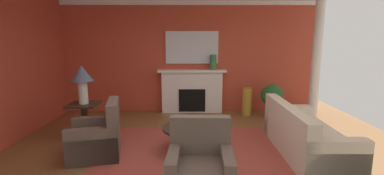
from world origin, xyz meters
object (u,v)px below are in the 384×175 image
vase_mantel_right (213,62)px  potted_plant (272,98)px  armchair_facing_fireplace (200,172)px  vase_tall_corner (247,102)px  side_table (85,118)px  table_lamp (82,77)px  armchair_near_window (97,139)px  fireplace (192,92)px  coffee_table (191,133)px  sofa (304,137)px  mantel_mirror (192,47)px

vase_mantel_right → potted_plant: (1.47, -0.40, -0.86)m
armchair_facing_fireplace → vase_tall_corner: 3.93m
side_table → table_lamp: bearing=166.0°
vase_tall_corner → armchair_near_window: bearing=-140.1°
vase_tall_corner → fireplace: bearing=168.1°
vase_mantel_right → armchair_facing_fireplace: bearing=-96.9°
armchair_facing_fireplace → side_table: armchair_facing_fireplace is taller
side_table → vase_mantel_right: vase_mantel_right is taller
coffee_table → side_table: (-2.11, 0.70, 0.06)m
fireplace → side_table: 2.89m
sofa → armchair_near_window: armchair_near_window is taller
armchair_facing_fireplace → potted_plant: (1.95, 3.54, 0.19)m
vase_tall_corner → potted_plant: size_ratio=0.86×
fireplace → coffee_table: bearing=-90.8°
mantel_mirror → side_table: bearing=-136.4°
vase_tall_corner → vase_mantel_right: size_ratio=1.84×
fireplace → mantel_mirror: size_ratio=1.29×
mantel_mirror → table_lamp: mantel_mirror is taller
side_table → vase_mantel_right: (2.70, 1.88, 0.95)m
table_lamp → mantel_mirror: bearing=43.6°
armchair_near_window → armchair_facing_fireplace: bearing=-34.8°
armchair_near_window → vase_tall_corner: size_ratio=1.33×
coffee_table → vase_mantel_right: size_ratio=2.58×
fireplace → sofa: bearing=-55.5°
fireplace → table_lamp: table_lamp is taller
sofa → vase_mantel_right: bearing=116.5°
fireplace → mantel_mirror: mantel_mirror is taller
table_lamp → potted_plant: size_ratio=0.90×
armchair_facing_fireplace → vase_mantel_right: bearing=83.1°
side_table → table_lamp: size_ratio=0.93×
side_table → armchair_near_window: bearing=-58.9°
mantel_mirror → armchair_facing_fireplace: size_ratio=1.47×
vase_tall_corner → armchair_facing_fireplace: bearing=-110.1°
mantel_mirror → vase_tall_corner: 2.02m
mantel_mirror → potted_plant: bearing=-15.8°
mantel_mirror → potted_plant: (2.02, -0.57, -1.24)m
vase_tall_corner → side_table: bearing=-155.5°
armchair_near_window → table_lamp: bearing=121.1°
armchair_near_window → side_table: (-0.54, 0.90, 0.09)m
sofa → vase_mantel_right: (-1.34, 2.70, 1.05)m
armchair_near_window → vase_mantel_right: 3.67m
fireplace → side_table: fireplace is taller
sofa → potted_plant: bearing=86.9°
vase_mantel_right → coffee_table: bearing=-102.8°
sofa → table_lamp: table_lamp is taller
coffee_table → vase_tall_corner: bearing=58.0°
mantel_mirror → table_lamp: (-2.15, -2.05, -0.51)m
mantel_mirror → sofa: bearing=-56.6°
armchair_near_window → table_lamp: 1.39m
side_table → potted_plant: 4.43m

